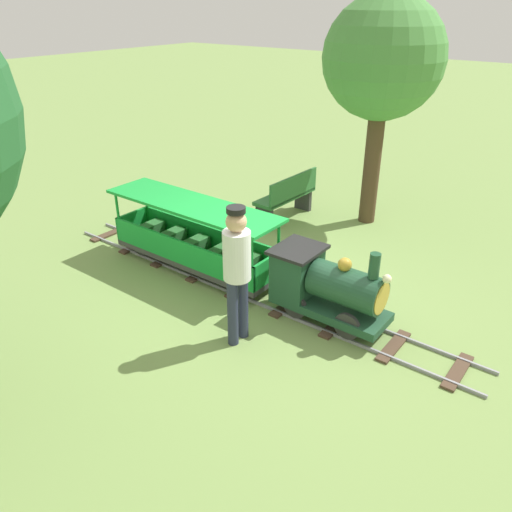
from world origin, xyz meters
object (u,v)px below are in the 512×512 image
at_px(conductor_person, 237,266).
at_px(passenger_car, 194,243).
at_px(locomotive, 325,285).
at_px(oak_tree_near, 383,60).
at_px(park_bench, 287,197).

bearing_deg(conductor_person, passenger_car, -120.88).
distance_m(locomotive, passenger_car, 2.12).
height_order(locomotive, conductor_person, conductor_person).
height_order(passenger_car, conductor_person, conductor_person).
bearing_deg(oak_tree_near, conductor_person, 5.69).
relative_size(passenger_car, park_bench, 2.05).
distance_m(locomotive, conductor_person, 1.19).
height_order(park_bench, oak_tree_near, oak_tree_near).
height_order(conductor_person, park_bench, conductor_person).
relative_size(park_bench, oak_tree_near, 0.36).
bearing_deg(conductor_person, park_bench, -154.56).
relative_size(locomotive, passenger_car, 0.54).
bearing_deg(locomotive, passenger_car, -90.00).
distance_m(park_bench, oak_tree_near, 2.62).
height_order(passenger_car, oak_tree_near, oak_tree_near).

